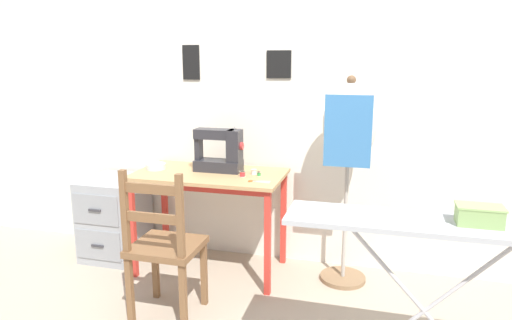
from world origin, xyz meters
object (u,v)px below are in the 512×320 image
object	(u,v)px
filing_cabinet	(115,217)
dress_form	(349,135)
fabric_bowl	(156,166)
thread_spool_far_edge	(259,174)
wooden_chair	(164,247)
thread_spool_mid_table	(254,172)
storage_box	(479,215)
scissors	(256,181)
ironing_board	(431,232)
sewing_machine	(221,152)
thread_spool_near_machine	(242,174)

from	to	relation	value
filing_cabinet	dress_form	world-z (taller)	dress_form
fabric_bowl	thread_spool_far_edge	distance (m)	0.79
thread_spool_far_edge	filing_cabinet	bearing A→B (deg)	177.58
wooden_chair	dress_form	world-z (taller)	dress_form
thread_spool_mid_table	storage_box	bearing A→B (deg)	-37.71
scissors	ironing_board	xyz separation A→B (m)	(1.02, -0.80, 0.05)
thread_spool_mid_table	filing_cabinet	bearing A→B (deg)	179.66
dress_form	ironing_board	size ratio (longest dim) A/B	1.13
sewing_machine	scissors	bearing A→B (deg)	-34.69
sewing_machine	filing_cabinet	bearing A→B (deg)	-178.56
thread_spool_far_edge	storage_box	xyz separation A→B (m)	(1.22, -0.94, 0.13)
fabric_bowl	scissors	size ratio (longest dim) A/B	0.98
fabric_bowl	ironing_board	xyz separation A→B (m)	(1.83, -0.95, 0.03)
thread_spool_near_machine	ironing_board	size ratio (longest dim) A/B	0.03
thread_spool_far_edge	wooden_chair	size ratio (longest dim) A/B	0.03
thread_spool_mid_table	wooden_chair	world-z (taller)	wooden_chair
storage_box	thread_spool_far_edge	bearing A→B (deg)	142.47
ironing_board	scissors	bearing A→B (deg)	141.84
wooden_chair	storage_box	xyz separation A→B (m)	(1.63, -0.27, 0.44)
scissors	filing_cabinet	bearing A→B (deg)	170.76
thread_spool_far_edge	sewing_machine	bearing A→B (deg)	166.35
thread_spool_mid_table	dress_form	distance (m)	0.71
thread_spool_far_edge	dress_form	world-z (taller)	dress_form
thread_spool_far_edge	filing_cabinet	size ratio (longest dim) A/B	0.05
scissors	thread_spool_near_machine	size ratio (longest dim) A/B	3.38
thread_spool_near_machine	thread_spool_mid_table	size ratio (longest dim) A/B	1.06
scissors	ironing_board	world-z (taller)	ironing_board
scissors	storage_box	bearing A→B (deg)	-33.29
scissors	filing_cabinet	world-z (taller)	scissors
scissors	sewing_machine	bearing A→B (deg)	145.31
scissors	thread_spool_far_edge	world-z (taller)	thread_spool_far_edge
thread_spool_far_edge	storage_box	size ratio (longest dim) A/B	0.16
fabric_bowl	dress_form	distance (m)	1.42
fabric_bowl	thread_spool_near_machine	size ratio (longest dim) A/B	3.30
dress_form	storage_box	xyz separation A→B (m)	(0.62, -1.02, -0.16)
wooden_chair	filing_cabinet	size ratio (longest dim) A/B	1.48
scissors	filing_cabinet	xyz separation A→B (m)	(-1.21, 0.20, -0.43)
filing_cabinet	storage_box	xyz separation A→B (m)	(2.42, -0.99, 0.57)
sewing_machine	filing_cabinet	distance (m)	1.06
sewing_machine	fabric_bowl	xyz separation A→B (m)	(-0.49, -0.07, -0.12)
scissors	storage_box	size ratio (longest dim) A/B	0.78
scissors	wooden_chair	xyz separation A→B (m)	(-0.42, -0.52, -0.30)
sewing_machine	thread_spool_mid_table	world-z (taller)	sewing_machine
fabric_bowl	thread_spool_mid_table	xyz separation A→B (m)	(0.74, 0.04, -0.00)
fabric_bowl	wooden_chair	world-z (taller)	wooden_chair
scissors	storage_box	xyz separation A→B (m)	(1.21, -0.79, 0.14)
fabric_bowl	filing_cabinet	size ratio (longest dim) A/B	0.23
thread_spool_near_machine	thread_spool_far_edge	world-z (taller)	thread_spool_near_machine
thread_spool_mid_table	thread_spool_far_edge	bearing A→B (deg)	-41.91
thread_spool_mid_table	wooden_chair	xyz separation A→B (m)	(-0.36, -0.71, -0.32)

